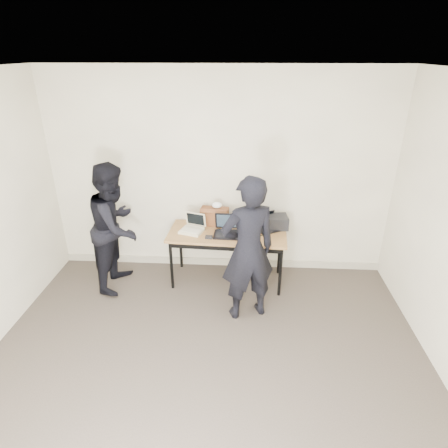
# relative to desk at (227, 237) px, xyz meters

# --- Properties ---
(room) EXTENTS (4.60, 4.60, 2.80)m
(room) POSITION_rel_desk_xyz_m (-0.13, -1.83, 0.69)
(room) COLOR #423A32
(room) RESTS_ON ground
(desk) EXTENTS (1.53, 0.73, 0.72)m
(desk) POSITION_rel_desk_xyz_m (0.00, 0.00, 0.00)
(desk) COLOR olive
(desk) RESTS_ON ground
(laptop_beige) EXTENTS (0.34, 0.34, 0.22)m
(laptop_beige) POSITION_rel_desk_xyz_m (-0.45, 0.03, 0.10)
(laptop_beige) COLOR beige
(laptop_beige) RESTS_ON desk
(laptop_center) EXTENTS (0.33, 0.32, 0.25)m
(laptop_center) POSITION_rel_desk_xyz_m (-0.00, -0.03, 0.12)
(laptop_center) COLOR black
(laptop_center) RESTS_ON desk
(laptop_right) EXTENTS (0.39, 0.39, 0.22)m
(laptop_right) POSITION_rel_desk_xyz_m (0.51, 0.16, 0.11)
(laptop_right) COLOR black
(laptop_right) RESTS_ON desk
(leather_satchel) EXTENTS (0.38, 0.22, 0.25)m
(leather_satchel) POSITION_rel_desk_xyz_m (-0.18, 0.23, 0.19)
(leather_satchel) COLOR brown
(leather_satchel) RESTS_ON desk
(tissue) EXTENTS (0.14, 0.12, 0.08)m
(tissue) POSITION_rel_desk_xyz_m (-0.15, 0.23, 0.34)
(tissue) COLOR white
(tissue) RESTS_ON leather_satchel
(equipment_box) EXTENTS (0.31, 0.27, 0.17)m
(equipment_box) POSITION_rel_desk_xyz_m (0.63, 0.19, 0.14)
(equipment_box) COLOR black
(equipment_box) RESTS_ON desk
(power_brick) EXTENTS (0.09, 0.06, 0.03)m
(power_brick) POSITION_rel_desk_xyz_m (-0.22, -0.17, 0.08)
(power_brick) COLOR black
(power_brick) RESTS_ON desk
(cables) EXTENTS (0.70, 0.44, 0.01)m
(cables) POSITION_rel_desk_xyz_m (0.26, 0.04, 0.06)
(cables) COLOR black
(cables) RESTS_ON desk
(person_typist) EXTENTS (0.73, 0.60, 1.70)m
(person_typist) POSITION_rel_desk_xyz_m (0.26, -0.68, 0.19)
(person_typist) COLOR black
(person_typist) RESTS_ON ground
(person_observer) EXTENTS (0.69, 0.85, 1.65)m
(person_observer) POSITION_rel_desk_xyz_m (-1.40, -0.12, 0.16)
(person_observer) COLOR black
(person_observer) RESTS_ON ground
(baseboard) EXTENTS (4.50, 0.03, 0.10)m
(baseboard) POSITION_rel_desk_xyz_m (-0.13, 0.40, -0.61)
(baseboard) COLOR #ADA68F
(baseboard) RESTS_ON ground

